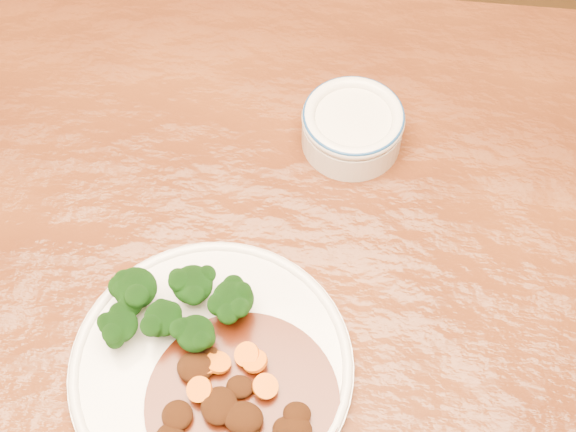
# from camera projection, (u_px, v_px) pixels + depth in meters

# --- Properties ---
(dining_table) EXTENTS (1.53, 0.95, 0.75)m
(dining_table) POSITION_uv_depth(u_px,v_px,m) (230.00, 322.00, 0.89)
(dining_table) COLOR #5C2A10
(dining_table) RESTS_ON ground
(dinner_plate) EXTENTS (0.27, 0.27, 0.02)m
(dinner_plate) POSITION_uv_depth(u_px,v_px,m) (211.00, 367.00, 0.77)
(dinner_plate) COLOR silver
(dinner_plate) RESTS_ON dining_table
(broccoli_florets) EXTENTS (0.14, 0.09, 0.05)m
(broccoli_florets) POSITION_uv_depth(u_px,v_px,m) (175.00, 305.00, 0.77)
(broccoli_florets) COLOR #628444
(broccoli_florets) RESTS_ON dinner_plate
(mince_stew) EXTENTS (0.18, 0.18, 0.03)m
(mince_stew) POSITION_uv_depth(u_px,v_px,m) (239.00, 406.00, 0.74)
(mince_stew) COLOR #3F1506
(mince_stew) RESTS_ON dinner_plate
(dip_bowl) EXTENTS (0.12, 0.12, 0.05)m
(dip_bowl) POSITION_uv_depth(u_px,v_px,m) (352.00, 126.00, 0.90)
(dip_bowl) COLOR beige
(dip_bowl) RESTS_ON dining_table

